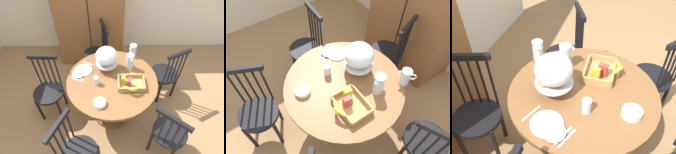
{
  "view_description": "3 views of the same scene",
  "coord_description": "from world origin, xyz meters",
  "views": [
    {
      "loc": [
        -0.11,
        -1.36,
        2.44
      ],
      "look_at": [
        -0.09,
        0.15,
        0.79
      ],
      "focal_mm": 29.62,
      "sensor_mm": 36.0,
      "label": 1
    },
    {
      "loc": [
        0.8,
        -0.53,
        2.34
      ],
      "look_at": [
        -0.19,
        0.15,
        0.74
      ],
      "focal_mm": 33.82,
      "sensor_mm": 36.0,
      "label": 2
    },
    {
      "loc": [
        -1.31,
        -0.04,
        1.96
      ],
      "look_at": [
        -0.09,
        0.3,
        0.84
      ],
      "focal_mm": 37.17,
      "sensor_mm": 36.0,
      "label": 3
    }
  ],
  "objects": [
    {
      "name": "dinner_fork",
      "position": [
        -0.53,
        0.16,
        0.74
      ],
      "size": [
        0.16,
        0.08,
        0.01
      ],
      "primitive_type": "cube",
      "rotation": [
        0.0,
        0.0,
        9.01
      ],
      "color": "silver",
      "rests_on": "dining_table"
    },
    {
      "name": "china_plate_small",
      "position": [
        -0.51,
        0.25,
        0.76
      ],
      "size": [
        0.15,
        0.15,
        0.01
      ],
      "primitive_type": "cylinder",
      "color": "white",
      "rests_on": "china_plate_large"
    },
    {
      "name": "pastry_stand_with_dome",
      "position": [
        -0.16,
        0.36,
        0.94
      ],
      "size": [
        0.28,
        0.28,
        0.34
      ],
      "color": "silver",
      "rests_on": "dining_table"
    },
    {
      "name": "cereal_basket",
      "position": [
        0.12,
        0.05,
        0.78
      ],
      "size": [
        0.32,
        0.3,
        0.12
      ],
      "color": "tan",
      "rests_on": "dining_table"
    },
    {
      "name": "windsor_chair_near_window",
      "position": [
        0.55,
        -0.42,
        0.45
      ],
      "size": [
        0.47,
        0.47,
        0.97
      ],
      "color": "black",
      "rests_on": "ground_plane"
    },
    {
      "name": "milk_pitcher",
      "position": [
        0.2,
        0.62,
        0.82
      ],
      "size": [
        0.14,
        0.14,
        0.17
      ],
      "color": "silver",
      "rests_on": "dining_table"
    },
    {
      "name": "windsor_chair_host_seat",
      "position": [
        -0.46,
        -0.62,
        0.45
      ],
      "size": [
        0.44,
        0.44,
        0.97
      ],
      "color": "black",
      "rests_on": "ground_plane"
    },
    {
      "name": "table_knife",
      "position": [
        -0.51,
        0.19,
        0.74
      ],
      "size": [
        0.16,
        0.08,
        0.01
      ],
      "primitive_type": "cube",
      "rotation": [
        0.0,
        0.0,
        9.01
      ],
      "color": "silver",
      "rests_on": "dining_table"
    },
    {
      "name": "drinking_glass",
      "position": [
        -0.28,
        0.09,
        0.8
      ],
      "size": [
        0.06,
        0.06,
        0.11
      ],
      "primitive_type": "cylinder",
      "color": "silver",
      "rests_on": "dining_table"
    },
    {
      "name": "windsor_chair_facing_door",
      "position": [
        -0.33,
        0.98,
        0.45
      ],
      "size": [
        0.42,
        0.43,
        0.97
      ],
      "color": "black",
      "rests_on": "ground_plane"
    },
    {
      "name": "ground_plane",
      "position": [
        0.0,
        0.0,
        0.0
      ],
      "size": [
        10.0,
        10.0,
        0.0
      ],
      "primitive_type": "plane",
      "color": "#997047"
    },
    {
      "name": "wooden_armoire",
      "position": [
        -0.44,
        1.5,
        0.98
      ],
      "size": [
        1.18,
        0.6,
        1.96
      ],
      "color": "brown",
      "rests_on": "ground_plane"
    },
    {
      "name": "windsor_chair_by_cabinet",
      "position": [
        0.69,
        0.5,
        0.45
      ],
      "size": [
        0.44,
        0.44,
        0.97
      ],
      "color": "black",
      "rests_on": "ground_plane"
    },
    {
      "name": "cereal_bowl",
      "position": [
        -0.23,
        -0.21,
        0.76
      ],
      "size": [
        0.14,
        0.14,
        0.04
      ],
      "primitive_type": "cylinder",
      "color": "white",
      "rests_on": "dining_table"
    },
    {
      "name": "soup_spoon",
      "position": [
        -0.4,
        0.44,
        0.74
      ],
      "size": [
        0.16,
        0.08,
        0.01
      ],
      "primitive_type": "cube",
      "rotation": [
        0.0,
        0.0,
        9.01
      ],
      "color": "silver",
      "rests_on": "dining_table"
    },
    {
      "name": "orange_juice_pitcher",
      "position": [
        0.14,
        0.36,
        0.84
      ],
      "size": [
        0.1,
        0.18,
        0.22
      ],
      "color": "silver",
      "rests_on": "dining_table"
    },
    {
      "name": "dining_table",
      "position": [
        -0.09,
        0.15,
        0.51
      ],
      "size": [
        1.12,
        1.12,
        0.74
      ],
      "color": "brown",
      "rests_on": "ground_plane"
    },
    {
      "name": "china_plate_large",
      "position": [
        -0.46,
        0.31,
        0.75
      ],
      "size": [
        0.22,
        0.22,
        0.01
      ],
      "primitive_type": "cylinder",
      "color": "white",
      "rests_on": "dining_table"
    },
    {
      "name": "windsor_chair_far_side",
      "position": [
        -0.95,
        0.21,
        0.45
      ],
      "size": [
        0.4,
        0.4,
        0.97
      ],
      "color": "black",
      "rests_on": "ground_plane"
    }
  ]
}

